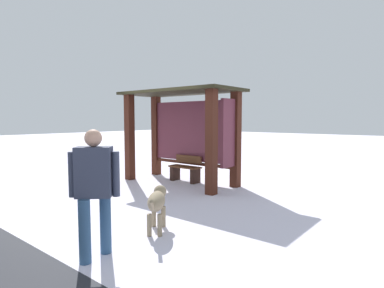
{
  "coord_description": "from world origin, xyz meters",
  "views": [
    {
      "loc": [
        5.53,
        -6.23,
        1.71
      ],
      "look_at": [
        0.3,
        0.15,
        1.04
      ],
      "focal_mm": 29.61,
      "sensor_mm": 36.0,
      "label": 1
    }
  ],
  "objects_px": {
    "bench_left_inside": "(185,170)",
    "person_walking": "(94,184)",
    "dog": "(157,202)",
    "bus_shelter": "(186,122)"
  },
  "relations": [
    {
      "from": "bus_shelter",
      "to": "person_walking",
      "type": "distance_m",
      "value": 4.78
    },
    {
      "from": "bus_shelter",
      "to": "bench_left_inside",
      "type": "xyz_separation_m",
      "value": [
        -0.09,
        0.08,
        -1.3
      ]
    },
    {
      "from": "bus_shelter",
      "to": "dog",
      "type": "distance_m",
      "value": 3.84
    },
    {
      "from": "person_walking",
      "to": "dog",
      "type": "height_order",
      "value": "person_walking"
    },
    {
      "from": "person_walking",
      "to": "dog",
      "type": "bearing_deg",
      "value": 95.92
    },
    {
      "from": "bench_left_inside",
      "to": "bus_shelter",
      "type": "bearing_deg",
      "value": -41.12
    },
    {
      "from": "dog",
      "to": "person_walking",
      "type": "bearing_deg",
      "value": -84.08
    },
    {
      "from": "bench_left_inside",
      "to": "person_walking",
      "type": "height_order",
      "value": "person_walking"
    },
    {
      "from": "bench_left_inside",
      "to": "person_walking",
      "type": "relative_size",
      "value": 0.58
    },
    {
      "from": "person_walking",
      "to": "bench_left_inside",
      "type": "bearing_deg",
      "value": 117.39
    }
  ]
}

